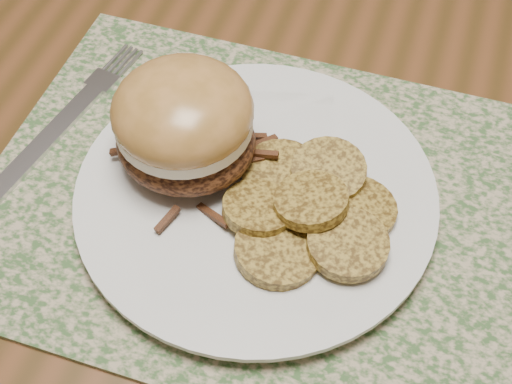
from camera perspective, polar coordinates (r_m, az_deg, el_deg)
ground at (r=1.35m, az=-2.51°, el=-9.76°), size 3.50×3.50×0.00m
dining_table at (r=0.82m, az=-4.20°, el=12.34°), size 1.50×0.90×0.75m
placemat at (r=0.55m, az=1.25°, el=-0.94°), size 0.45×0.33×0.00m
dinner_plate at (r=0.55m, az=-0.00°, el=-0.27°), size 0.26×0.26×0.02m
pork_sandwich at (r=0.53m, az=-5.79°, el=5.49°), size 0.14×0.14×0.08m
roasted_potatoes at (r=0.52m, az=4.28°, el=-1.27°), size 0.15×0.16×0.03m
fork at (r=0.63m, az=-14.95°, el=5.61°), size 0.06×0.21×0.00m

